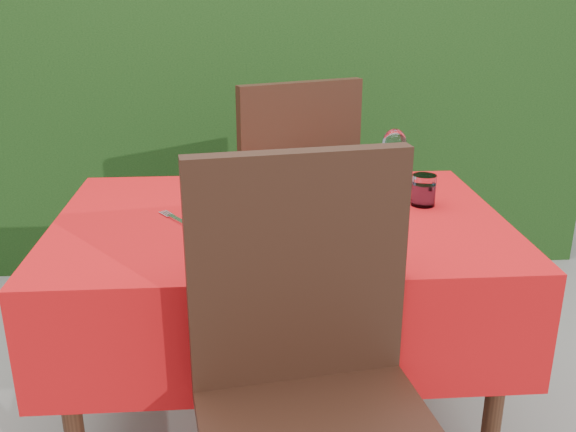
{
  "coord_description": "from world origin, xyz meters",
  "views": [
    {
      "loc": [
        -0.1,
        -1.7,
        1.37
      ],
      "look_at": [
        0.02,
        -0.05,
        0.77
      ],
      "focal_mm": 40.0,
      "sensor_mm": 36.0,
      "label": 1
    }
  ],
  "objects": [
    {
      "name": "fork",
      "position": [
        -0.27,
        -0.04,
        0.75
      ],
      "size": [
        0.15,
        0.2,
        0.01
      ],
      "primitive_type": "cube",
      "rotation": [
        0.0,
        0.0,
        0.6
      ],
      "color": "silver",
      "rests_on": "dining_table"
    },
    {
      "name": "pizza_plate",
      "position": [
        0.02,
        -0.12,
        0.78
      ],
      "size": [
        0.39,
        0.39,
        0.07
      ],
      "rotation": [
        0.0,
        0.0,
        -0.18
      ],
      "color": "white",
      "rests_on": "dining_table"
    },
    {
      "name": "dining_table",
      "position": [
        0.0,
        0.0,
        0.6
      ],
      "size": [
        1.26,
        0.86,
        0.75
      ],
      "color": "#402314",
      "rests_on": "ground"
    },
    {
      "name": "chair_near",
      "position": [
        0.03,
        -0.57,
        0.6
      ],
      "size": [
        0.54,
        0.54,
        1.06
      ],
      "rotation": [
        0.0,
        0.0,
        0.15
      ],
      "color": "black",
      "rests_on": "ground"
    },
    {
      "name": "hedge",
      "position": [
        0.0,
        1.55,
        0.92
      ],
      "size": [
        3.2,
        0.55,
        1.78
      ],
      "color": "black",
      "rests_on": "ground"
    },
    {
      "name": "chair_far",
      "position": [
        0.07,
        0.66,
        0.6
      ],
      "size": [
        0.61,
        0.61,
        1.05
      ],
      "rotation": [
        0.0,
        0.0,
        3.5
      ],
      "color": "black",
      "rests_on": "ground"
    },
    {
      "name": "water_glass",
      "position": [
        0.43,
        0.07,
        0.79
      ],
      "size": [
        0.07,
        0.07,
        0.09
      ],
      "color": "white",
      "rests_on": "dining_table"
    },
    {
      "name": "wine_glass",
      "position": [
        0.38,
        0.26,
        0.88
      ],
      "size": [
        0.08,
        0.08,
        0.19
      ],
      "color": "white",
      "rests_on": "dining_table"
    },
    {
      "name": "pasta_plate",
      "position": [
        0.11,
        0.24,
        0.78
      ],
      "size": [
        0.27,
        0.27,
        0.08
      ],
      "rotation": [
        0.0,
        0.0,
        -0.14
      ],
      "color": "white",
      "rests_on": "dining_table"
    }
  ]
}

